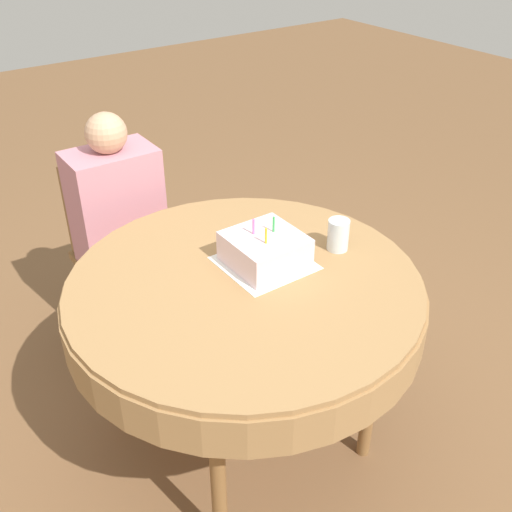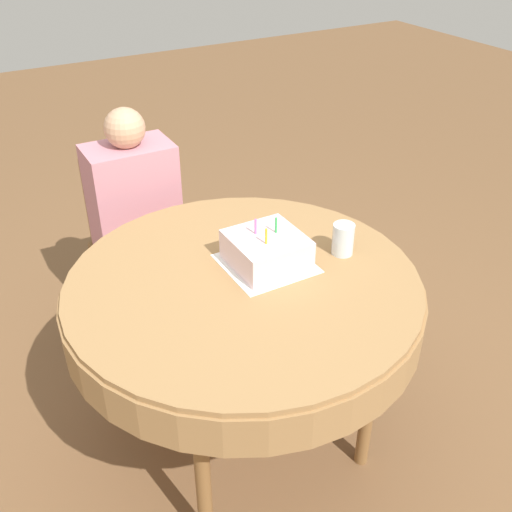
{
  "view_description": "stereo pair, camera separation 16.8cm",
  "coord_description": "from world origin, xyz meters",
  "px_view_note": "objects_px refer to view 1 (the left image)",
  "views": [
    {
      "loc": [
        -0.92,
        -1.37,
        1.92
      ],
      "look_at": [
        0.06,
        0.01,
        0.84
      ],
      "focal_mm": 42.0,
      "sensor_mm": 36.0,
      "label": 1
    },
    {
      "loc": [
        -0.78,
        -1.46,
        1.92
      ],
      "look_at": [
        0.06,
        0.01,
        0.84
      ],
      "focal_mm": 42.0,
      "sensor_mm": 36.0,
      "label": 2
    }
  ],
  "objects_px": {
    "person": "(119,214)",
    "drinking_glass": "(338,235)",
    "chair": "(117,245)",
    "birthday_cake": "(265,249)"
  },
  "relations": [
    {
      "from": "person",
      "to": "drinking_glass",
      "type": "xyz_separation_m",
      "value": [
        0.46,
        -0.89,
        0.17
      ]
    },
    {
      "from": "chair",
      "to": "birthday_cake",
      "type": "height_order",
      "value": "birthday_cake"
    },
    {
      "from": "person",
      "to": "birthday_cake",
      "type": "distance_m",
      "value": 0.86
    },
    {
      "from": "person",
      "to": "drinking_glass",
      "type": "bearing_deg",
      "value": -61.81
    },
    {
      "from": "person",
      "to": "birthday_cake",
      "type": "bearing_deg",
      "value": -76.08
    },
    {
      "from": "person",
      "to": "drinking_glass",
      "type": "height_order",
      "value": "person"
    },
    {
      "from": "chair",
      "to": "drinking_glass",
      "type": "bearing_deg",
      "value": -63.98
    },
    {
      "from": "birthday_cake",
      "to": "chair",
      "type": "bearing_deg",
      "value": 101.92
    },
    {
      "from": "birthday_cake",
      "to": "drinking_glass",
      "type": "height_order",
      "value": "birthday_cake"
    },
    {
      "from": "chair",
      "to": "drinking_glass",
      "type": "relative_size",
      "value": 7.38
    }
  ]
}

